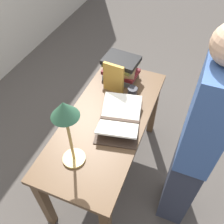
{
  "coord_description": "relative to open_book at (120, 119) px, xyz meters",
  "views": [
    {
      "loc": [
        -1.11,
        -0.48,
        2.11
      ],
      "look_at": [
        0.01,
        -0.04,
        0.8
      ],
      "focal_mm": 40.0,
      "sensor_mm": 36.0,
      "label": 1
    }
  ],
  "objects": [
    {
      "name": "book_standing_upright",
      "position": [
        0.29,
        0.16,
        0.1
      ],
      "size": [
        0.04,
        0.17,
        0.26
      ],
      "rotation": [
        0.0,
        0.0,
        -0.09
      ],
      "color": "#BC8933",
      "rests_on": "reading_desk"
    },
    {
      "name": "reading_desk",
      "position": [
        -0.01,
        0.1,
        -0.14
      ],
      "size": [
        1.31,
        0.58,
        0.72
      ],
      "color": "brown",
      "rests_on": "ground_plane"
    },
    {
      "name": "open_book",
      "position": [
        0.0,
        0.0,
        0.0
      ],
      "size": [
        0.51,
        0.38,
        0.09
      ],
      "rotation": [
        0.0,
        0.0,
        0.21
      ],
      "color": "#38281E",
      "rests_on": "reading_desk"
    },
    {
      "name": "ground_plane",
      "position": [
        -0.01,
        0.1,
        -0.75
      ],
      "size": [
        12.0,
        12.0,
        0.0
      ],
      "primitive_type": "plane",
      "color": "#47423D"
    },
    {
      "name": "book_stack_tall",
      "position": [
        0.47,
        0.17,
        0.07
      ],
      "size": [
        0.25,
        0.3,
        0.2
      ],
      "color": "slate",
      "rests_on": "reading_desk"
    },
    {
      "name": "coffee_mug",
      "position": [
        0.28,
        -0.0,
        0.02
      ],
      "size": [
        0.1,
        0.08,
        0.09
      ],
      "rotation": [
        0.0,
        0.0,
        5.83
      ],
      "color": "#28282D",
      "rests_on": "reading_desk"
    },
    {
      "name": "reading_lamp",
      "position": [
        -0.41,
        0.16,
        0.37
      ],
      "size": [
        0.16,
        0.16,
        0.52
      ],
      "color": "tan",
      "rests_on": "reading_desk"
    },
    {
      "name": "person_reader",
      "position": [
        -0.11,
        -0.54,
        0.06
      ],
      "size": [
        0.36,
        0.21,
        1.64
      ],
      "rotation": [
        0.0,
        0.0,
        3.14
      ],
      "color": "#2D3342",
      "rests_on": "ground_plane"
    }
  ]
}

